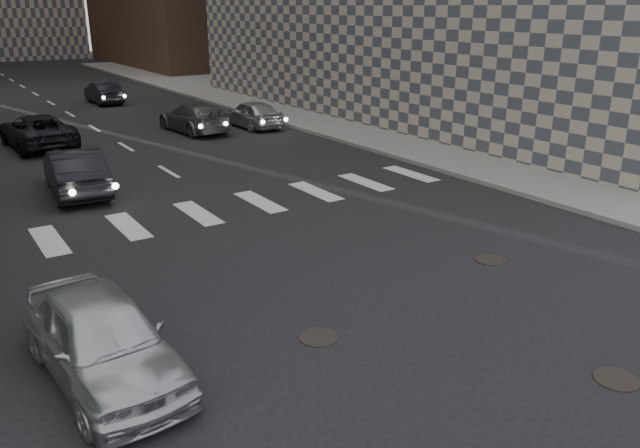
# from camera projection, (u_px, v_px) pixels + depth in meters

# --- Properties ---
(ground) EXTENTS (160.00, 160.00, 0.00)m
(ground) POSITION_uv_depth(u_px,v_px,m) (448.00, 335.00, 11.19)
(ground) COLOR black
(ground) RESTS_ON ground
(sidewalk_right) EXTENTS (13.00, 80.00, 0.15)m
(sidewalk_right) POSITION_uv_depth(u_px,v_px,m) (381.00, 111.00, 34.45)
(sidewalk_right) COLOR gray
(sidewalk_right) RESTS_ON ground
(manhole_a) EXTENTS (0.70, 0.70, 0.02)m
(manhole_a) POSITION_uv_depth(u_px,v_px,m) (616.00, 379.00, 9.84)
(manhole_a) COLOR black
(manhole_a) RESTS_ON ground
(manhole_b) EXTENTS (0.70, 0.70, 0.02)m
(manhole_b) POSITION_uv_depth(u_px,v_px,m) (319.00, 337.00, 11.09)
(manhole_b) COLOR black
(manhole_b) RESTS_ON ground
(manhole_c) EXTENTS (0.70, 0.70, 0.02)m
(manhole_c) POSITION_uv_depth(u_px,v_px,m) (490.00, 260.00, 14.47)
(manhole_c) COLOR black
(manhole_c) RESTS_ON ground
(silver_sedan) EXTENTS (1.96, 4.23, 1.40)m
(silver_sedan) POSITION_uv_depth(u_px,v_px,m) (102.00, 338.00, 9.67)
(silver_sedan) COLOR silver
(silver_sedan) RESTS_ON ground
(traffic_car_a) EXTENTS (1.87, 4.45, 1.43)m
(traffic_car_a) POSITION_uv_depth(u_px,v_px,m) (75.00, 171.00, 19.45)
(traffic_car_a) COLOR black
(traffic_car_a) RESTS_ON ground
(traffic_car_b) EXTENTS (2.21, 4.74, 1.34)m
(traffic_car_b) POSITION_uv_depth(u_px,v_px,m) (194.00, 118.00, 29.05)
(traffic_car_b) COLOR slate
(traffic_car_b) RESTS_ON ground
(traffic_car_c) EXTENTS (2.58, 5.06, 1.37)m
(traffic_car_c) POSITION_uv_depth(u_px,v_px,m) (37.00, 131.00, 25.87)
(traffic_car_c) COLOR black
(traffic_car_c) RESTS_ON ground
(traffic_car_d) EXTENTS (1.76, 3.97, 1.33)m
(traffic_car_d) POSITION_uv_depth(u_px,v_px,m) (252.00, 114.00, 30.10)
(traffic_car_d) COLOR silver
(traffic_car_d) RESTS_ON ground
(traffic_car_e) EXTENTS (1.41, 3.95, 1.30)m
(traffic_car_e) POSITION_uv_depth(u_px,v_px,m) (104.00, 93.00, 37.58)
(traffic_car_e) COLOR black
(traffic_car_e) RESTS_ON ground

